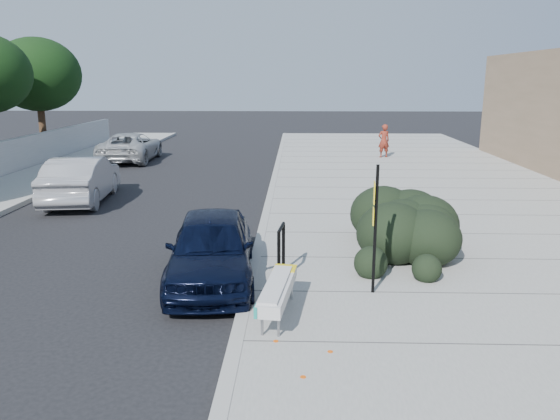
# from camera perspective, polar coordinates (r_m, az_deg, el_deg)

# --- Properties ---
(ground) EXTENTS (120.00, 120.00, 0.00)m
(ground) POSITION_cam_1_polar(r_m,az_deg,el_deg) (10.35, -3.37, -9.18)
(ground) COLOR black
(ground) RESTS_ON ground
(sidewalk_near) EXTENTS (11.20, 50.00, 0.15)m
(sidewalk_near) POSITION_cam_1_polar(r_m,az_deg,el_deg) (15.74, 19.11, -1.62)
(sidewalk_near) COLOR gray
(sidewalk_near) RESTS_ON ground
(curb_near) EXTENTS (0.22, 50.00, 0.17)m
(curb_near) POSITION_cam_1_polar(r_m,az_deg,el_deg) (15.05, -1.70, -1.50)
(curb_near) COLOR #9E9E99
(curb_near) RESTS_ON ground
(tree_far_f) EXTENTS (4.40, 4.40, 6.07)m
(tree_far_f) POSITION_cam_1_polar(r_m,az_deg,el_deg) (31.49, -24.03, 12.79)
(tree_far_f) COLOR #332114
(tree_far_f) RESTS_ON ground
(bench) EXTENTS (0.64, 1.95, 0.58)m
(bench) POSITION_cam_1_polar(r_m,az_deg,el_deg) (9.07, -0.23, -8.36)
(bench) COLOR gray
(bench) RESTS_ON sidewalk_near
(bike_rack) EXTENTS (0.14, 0.71, 1.03)m
(bike_rack) POSITION_cam_1_polar(r_m,az_deg,el_deg) (10.81, 0.13, -3.78)
(bike_rack) COLOR black
(bike_rack) RESTS_ON sidewalk_near
(sign_post) EXTENTS (0.10, 0.28, 2.38)m
(sign_post) POSITION_cam_1_polar(r_m,az_deg,el_deg) (9.92, 9.87, -1.14)
(sign_post) COLOR black
(sign_post) RESTS_ON sidewalk_near
(hedge) EXTENTS (2.41, 4.09, 1.45)m
(hedge) POSITION_cam_1_polar(r_m,az_deg,el_deg) (12.62, 12.50, -1.07)
(hedge) COLOR black
(hedge) RESTS_ON sidewalk_near
(sedan_navy) EXTENTS (2.07, 4.29, 1.41)m
(sedan_navy) POSITION_cam_1_polar(r_m,az_deg,el_deg) (11.01, -7.18, -3.92)
(sedan_navy) COLOR black
(sedan_navy) RESTS_ON ground
(wagon_silver) EXTENTS (2.14, 4.76, 1.52)m
(wagon_silver) POSITION_cam_1_polar(r_m,az_deg,el_deg) (19.19, -20.03, 3.04)
(wagon_silver) COLOR #A2A2A6
(wagon_silver) RESTS_ON ground
(suv_silver) EXTENTS (2.51, 5.13, 1.40)m
(suv_silver) POSITION_cam_1_polar(r_m,az_deg,el_deg) (28.18, -15.33, 6.39)
(suv_silver) COLOR #AEB1B4
(suv_silver) RESTS_ON ground
(pedestrian) EXTENTS (0.68, 0.53, 1.64)m
(pedestrian) POSITION_cam_1_polar(r_m,az_deg,el_deg) (27.87, 10.79, 7.12)
(pedestrian) COLOR maroon
(pedestrian) RESTS_ON sidewalk_near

